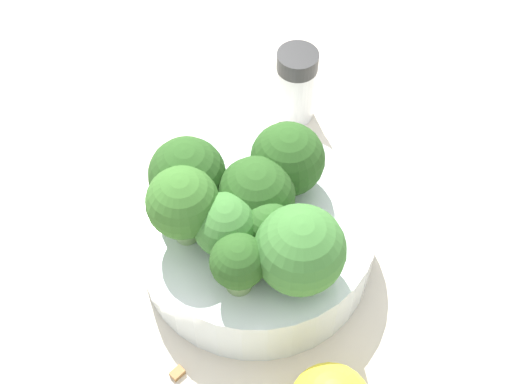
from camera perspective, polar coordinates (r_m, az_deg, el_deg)
The scene contains 13 objects.
ground_plane at distance 0.55m, azimuth -0.00°, elevation -5.05°, with size 3.00×3.00×0.00m, color beige.
bowl at distance 0.53m, azimuth -0.00°, elevation -3.66°, with size 0.17×0.17×0.05m, color silver.
broccoli_floret_0 at distance 0.50m, azimuth 2.54°, elevation 2.61°, with size 0.05×0.05×0.06m.
broccoli_floret_1 at distance 0.49m, azimuth -0.33°, elevation -0.05°, with size 0.05×0.05×0.06m.
broccoli_floret_2 at distance 0.47m, azimuth -2.41°, elevation -2.71°, with size 0.04×0.04×0.05m.
broccoli_floret_3 at distance 0.45m, azimuth -1.43°, elevation -5.72°, with size 0.04×0.04×0.05m.
broccoli_floret_4 at distance 0.47m, azimuth -5.80°, elevation -1.25°, with size 0.05×0.05×0.06m.
broccoli_floret_5 at distance 0.46m, azimuth 3.54°, elevation -4.67°, with size 0.06×0.06×0.06m.
broccoli_floret_6 at distance 0.49m, azimuth -5.51°, elevation 1.28°, with size 0.05×0.05×0.06m.
broccoli_floret_7 at distance 0.47m, azimuth 0.44°, elevation -2.75°, with size 0.03×0.03×0.05m.
pepper_shaker at distance 0.61m, azimuth 3.23°, elevation 8.54°, with size 0.03×0.03×0.07m.
almond_crumb_2 at distance 0.50m, azimuth -6.33°, elevation -14.10°, with size 0.01×0.01×0.01m, color olive.
almond_crumb_3 at distance 0.60m, azimuth 5.11°, elevation 2.30°, with size 0.01×0.01×0.01m, color olive.
Camera 1 is at (-0.08, -0.27, 0.47)m, focal length 50.00 mm.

